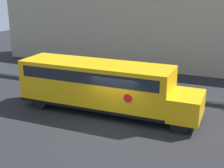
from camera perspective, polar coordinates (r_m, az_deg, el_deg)
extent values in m
plane|color=black|center=(16.92, 0.44, -7.02)|extent=(60.00, 60.00, 0.00)
cube|color=gray|center=(22.64, 6.71, -0.47)|extent=(44.00, 3.00, 0.15)
cube|color=#9E937F|center=(27.89, 11.02, 14.37)|extent=(32.00, 4.00, 11.27)
cube|color=#EAA80F|center=(17.96, -3.00, 0.11)|extent=(8.82, 2.50, 2.42)
cube|color=#EAA80F|center=(16.68, 13.46, -3.90)|extent=(1.62, 2.50, 1.25)
cube|color=black|center=(18.33, -2.94, -3.26)|extent=(8.82, 2.54, 0.16)
cube|color=black|center=(17.77, -3.03, 2.13)|extent=(8.12, 2.53, 0.64)
cylinder|color=red|center=(15.98, 2.87, -2.60)|extent=(0.44, 0.02, 0.44)
cylinder|color=black|center=(17.89, 13.67, -4.40)|extent=(1.00, 0.30, 1.00)
cylinder|color=black|center=(15.92, 12.35, -7.12)|extent=(1.00, 0.30, 1.00)
cylinder|color=black|center=(20.72, -9.68, -1.09)|extent=(1.00, 0.30, 1.00)
cylinder|color=black|center=(19.04, -13.12, -3.00)|extent=(1.00, 0.30, 1.00)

